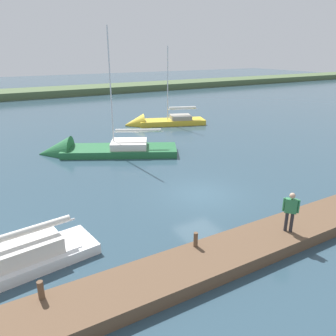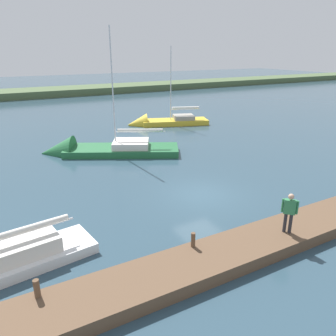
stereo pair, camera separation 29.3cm
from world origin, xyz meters
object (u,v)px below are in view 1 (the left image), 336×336
object	(u,v)px
sailboat_far_left	(94,153)
person_on_dock	(291,209)
mooring_post_near	(196,240)
mooring_post_far	(41,290)
sailboat_mid_channel	(157,123)

from	to	relation	value
sailboat_far_left	person_on_dock	world-z (taller)	sailboat_far_left
mooring_post_near	sailboat_far_left	world-z (taller)	sailboat_far_left
mooring_post_far	sailboat_mid_channel	bearing A→B (deg)	-125.68
sailboat_far_left	person_on_dock	size ratio (longest dim) A/B	6.18
sailboat_mid_channel	person_on_dock	bearing A→B (deg)	94.59
mooring_post_near	person_on_dock	bearing A→B (deg)	166.09
mooring_post_far	sailboat_mid_channel	xyz separation A→B (m)	(-16.08, -22.39, -0.65)
mooring_post_near	mooring_post_far	bearing A→B (deg)	0.00
mooring_post_near	sailboat_mid_channel	size ratio (longest dim) A/B	0.06
sailboat_mid_channel	sailboat_far_left	bearing A→B (deg)	55.90
sailboat_mid_channel	person_on_dock	xyz separation A→B (m)	(6.26, 23.40, 1.37)
sailboat_far_left	sailboat_mid_channel	distance (m)	11.74
mooring_post_near	sailboat_far_left	size ratio (longest dim) A/B	0.06
mooring_post_far	sailboat_far_left	world-z (taller)	sailboat_far_left
sailboat_mid_channel	person_on_dock	distance (m)	24.26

